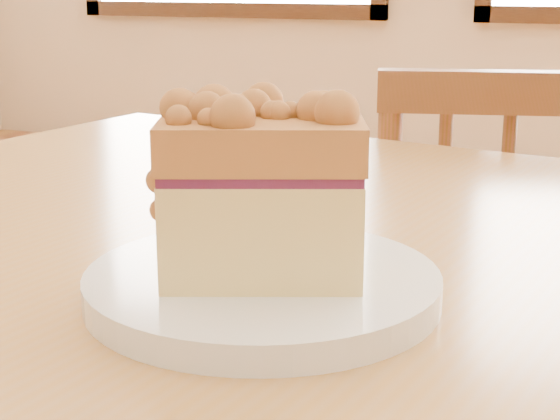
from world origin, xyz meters
name	(u,v)px	position (x,y,z in m)	size (l,w,h in m)	color
cafe_table_main	(368,368)	(-0.09, 0.22, 0.64)	(1.23, 0.94, 0.75)	#A57840
cafe_chair_main	(483,327)	(-0.08, 0.87, 0.42)	(0.46, 0.46, 0.83)	brown
plate	(262,286)	(-0.12, 0.08, 0.76)	(0.22, 0.22, 0.02)	white
cake_slice	(264,184)	(-0.12, 0.08, 0.82)	(0.14, 0.12, 0.11)	#E3C780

